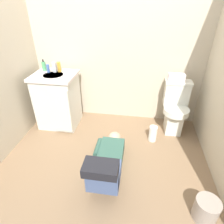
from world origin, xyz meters
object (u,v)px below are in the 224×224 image
(bottle_blue, at_px, (48,68))
(bottle_clear, at_px, (54,67))
(faucet, at_px, (57,68))
(person_plumber, at_px, (108,162))
(trash_can, at_px, (206,209))
(vanity_cabinet, at_px, (58,100))
(paper_towel_roll, at_px, (153,134))
(tissue_box, at_px, (176,77))
(soap_dispenser, at_px, (44,66))
(toilet, at_px, (175,108))
(bottle_amber, at_px, (59,67))

(bottle_blue, xyz_separation_m, bottle_clear, (0.08, 0.04, 0.01))
(faucet, distance_m, person_plumber, 1.55)
(person_plumber, relative_size, trash_can, 4.73)
(person_plumber, height_order, bottle_blue, bottle_blue)
(vanity_cabinet, xyz_separation_m, person_plumber, (0.91, -0.89, -0.24))
(vanity_cabinet, bearing_deg, trash_can, -33.93)
(person_plumber, bearing_deg, bottle_clear, 133.29)
(person_plumber, xyz_separation_m, bottle_blue, (-1.01, 0.96, 0.70))
(person_plumber, bearing_deg, paper_towel_roll, 52.43)
(faucet, xyz_separation_m, trash_can, (1.88, -1.41, -0.76))
(tissue_box, distance_m, bottle_clear, 1.72)
(soap_dispenser, bearing_deg, bottle_clear, -8.79)
(tissue_box, xyz_separation_m, soap_dispenser, (-1.88, -0.07, 0.09))
(tissue_box, relative_size, bottle_blue, 1.87)
(tissue_box, height_order, paper_towel_roll, tissue_box)
(vanity_cabinet, bearing_deg, bottle_blue, 148.04)
(bottle_blue, bearing_deg, tissue_box, 4.24)
(toilet, relative_size, trash_can, 3.33)
(trash_can, bearing_deg, tissue_box, 97.29)
(bottle_clear, distance_m, trash_can, 2.46)
(bottle_amber, bearing_deg, bottle_clear, -163.59)
(toilet, distance_m, bottle_clear, 1.83)
(toilet, height_order, bottle_clear, bottle_clear)
(tissue_box, bearing_deg, soap_dispenser, -177.86)
(faucet, bearing_deg, toilet, -1.32)
(paper_towel_roll, bearing_deg, trash_can, -67.14)
(person_plumber, relative_size, soap_dispenser, 6.42)
(person_plumber, xyz_separation_m, bottle_clear, (-0.93, 0.99, 0.71))
(person_plumber, height_order, soap_dispenser, soap_dispenser)
(tissue_box, bearing_deg, bottle_amber, -177.31)
(faucet, height_order, trash_can, faucet)
(vanity_cabinet, height_order, bottle_clear, bottle_clear)
(bottle_blue, relative_size, trash_can, 0.52)
(toilet, xyz_separation_m, person_plumber, (-0.82, -1.00, -0.19))
(bottle_blue, relative_size, bottle_clear, 0.84)
(vanity_cabinet, distance_m, faucet, 0.47)
(bottle_amber, relative_size, paper_towel_roll, 0.62)
(vanity_cabinet, height_order, paper_towel_roll, vanity_cabinet)
(tissue_box, distance_m, bottle_blue, 1.80)
(faucet, xyz_separation_m, bottle_amber, (0.04, -0.03, 0.02))
(vanity_cabinet, relative_size, tissue_box, 3.73)
(toilet, distance_m, tissue_box, 0.44)
(tissue_box, height_order, bottle_blue, bottle_blue)
(bottle_blue, relative_size, bottle_amber, 0.84)
(soap_dispenser, height_order, bottle_clear, soap_dispenser)
(soap_dispenser, bearing_deg, toilet, -0.60)
(faucet, bearing_deg, person_plumber, -48.64)
(tissue_box, relative_size, bottle_clear, 1.58)
(bottle_blue, bearing_deg, faucet, 39.76)
(tissue_box, bearing_deg, bottle_clear, -176.77)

